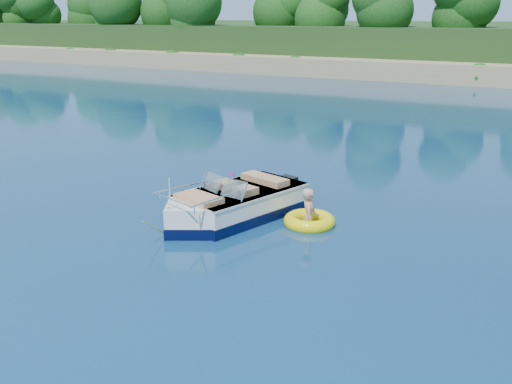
{
  "coord_description": "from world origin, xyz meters",
  "views": [
    {
      "loc": [
        6.58,
        -10.55,
        5.04
      ],
      "look_at": [
        -0.0,
        1.16,
        0.85
      ],
      "focal_mm": 40.0,
      "sensor_mm": 36.0,
      "label": 1
    }
  ],
  "objects": [
    {
      "name": "ground",
      "position": [
        0.0,
        0.0,
        0.0
      ],
      "size": [
        160.0,
        160.0,
        0.0
      ],
      "primitive_type": "plane",
      "color": "#091F42",
      "rests_on": "ground"
    },
    {
      "name": "boy",
      "position": [
        1.19,
        1.71,
        0.0
      ],
      "size": [
        0.71,
        0.92,
        1.65
      ],
      "primitive_type": "imported",
      "rotation": [
        0.0,
        -0.17,
        2.03
      ],
      "color": "tan",
      "rests_on": "ground"
    },
    {
      "name": "motorboat",
      "position": [
        -0.75,
        1.2,
        0.33
      ],
      "size": [
        2.64,
        4.92,
        1.68
      ],
      "rotation": [
        0.0,
        0.0,
        -0.28
      ],
      "color": "silver",
      "rests_on": "ground"
    },
    {
      "name": "treeline",
      "position": [
        0.04,
        41.01,
        5.55
      ],
      "size": [
        150.0,
        7.12,
        8.19
      ],
      "color": "black",
      "rests_on": "ground"
    },
    {
      "name": "tow_tube",
      "position": [
        1.17,
        1.81,
        0.09
      ],
      "size": [
        1.69,
        1.69,
        0.35
      ],
      "rotation": [
        0.0,
        0.0,
        0.38
      ],
      "color": "yellow",
      "rests_on": "ground"
    }
  ]
}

